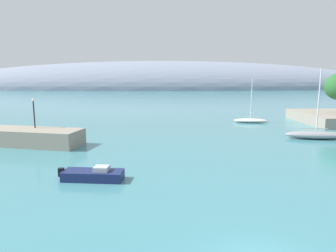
{
  "coord_description": "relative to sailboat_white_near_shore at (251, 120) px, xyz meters",
  "views": [
    {
      "loc": [
        -4.81,
        -12.09,
        8.62
      ],
      "look_at": [
        -3.23,
        25.74,
        2.25
      ],
      "focal_mm": 31.98,
      "sensor_mm": 36.0,
      "label": 1
    }
  ],
  "objects": [
    {
      "name": "sailboat_white_near_shore",
      "position": [
        0.0,
        0.0,
        0.0
      ],
      "size": [
        6.42,
        2.8,
        8.24
      ],
      "rotation": [
        0.0,
        0.0,
        3.0
      ],
      "color": "white",
      "rests_on": "water"
    },
    {
      "name": "sailboat_grey_mid_mooring",
      "position": [
        4.48,
        -14.73,
        0.15
      ],
      "size": [
        8.48,
        3.48,
        9.62
      ],
      "rotation": [
        0.0,
        0.0,
        6.13
      ],
      "color": "gray",
      "rests_on": "water"
    },
    {
      "name": "harbor_lamp_post",
      "position": [
        -33.17,
        -15.97,
        3.91
      ],
      "size": [
        0.36,
        0.36,
        3.72
      ],
      "color": "black",
      "rests_on": "breakwater_rocks"
    },
    {
      "name": "motorboat_navy_foreground",
      "position": [
        -22.95,
        -30.21,
        -0.02
      ],
      "size": [
        5.54,
        2.38,
        1.2
      ],
      "rotation": [
        0.0,
        0.0,
        6.16
      ],
      "color": "navy",
      "rests_on": "water"
    },
    {
      "name": "distant_ridge",
      "position": [
        -10.69,
        152.61,
        -0.46
      ],
      "size": [
        317.49,
        71.03,
        37.01
      ],
      "primitive_type": "ellipsoid",
      "color": "gray",
      "rests_on": "ground"
    }
  ]
}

